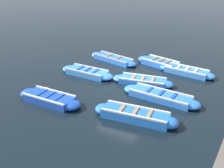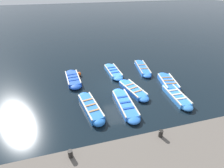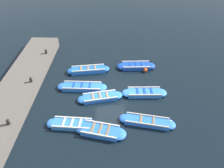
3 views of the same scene
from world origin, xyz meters
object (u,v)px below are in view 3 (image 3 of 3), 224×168
object	(u,v)px
bollard_mid_north	(31,80)
bollard_mid_south	(46,52)
boat_drifting	(72,124)
boat_tucked	(82,87)
buoy_yellow_far	(145,70)
bollard_north	(8,122)
boat_mid_row	(136,66)
boat_outer_right	(100,97)
boat_alongside	(88,70)
boat_centre	(144,93)
boat_near_quay	(100,131)
buoy_orange_near	(170,122)
boat_broadside	(147,121)

from	to	relation	value
bollard_mid_north	bollard_mid_south	size ratio (longest dim) A/B	1.00
boat_drifting	boat_tucked	bearing A→B (deg)	88.62
boat_tucked	buoy_yellow_far	size ratio (longest dim) A/B	11.17
boat_tucked	bollard_north	size ratio (longest dim) A/B	11.15
buoy_yellow_far	boat_mid_row	bearing A→B (deg)	142.68
boat_tucked	boat_outer_right	xyz separation A→B (m)	(1.51, -1.16, -0.00)
bollard_north	boat_drifting	bearing A→B (deg)	12.09
boat_tucked	boat_alongside	distance (m)	2.27
boat_centre	bollard_mid_north	bearing A→B (deg)	179.41
boat_mid_row	boat_centre	xyz separation A→B (m)	(0.46, -3.58, -0.01)
boat_near_quay	boat_alongside	bearing A→B (deg)	103.54
bollard_mid_north	bollard_mid_south	world-z (taller)	same
bollard_north	buoy_yellow_far	world-z (taller)	bollard_north
boat_near_quay	buoy_yellow_far	world-z (taller)	boat_near_quay
boat_tucked	bollard_mid_south	distance (m)	5.32
boat_outer_right	buoy_orange_near	bearing A→B (deg)	-24.24
boat_centre	bollard_mid_south	distance (m)	9.57
boat_outer_right	bollard_mid_north	xyz separation A→B (m)	(-5.22, 0.71, 0.93)
boat_mid_row	buoy_orange_near	size ratio (longest dim) A/B	13.64
boat_outer_right	bollard_mid_north	size ratio (longest dim) A/B	9.89
boat_alongside	bollard_mid_south	world-z (taller)	bollard_mid_south
boat_alongside	boat_outer_right	world-z (taller)	boat_alongside
boat_near_quay	boat_tucked	bearing A→B (deg)	112.65
boat_broadside	buoy_yellow_far	size ratio (longest dim) A/B	10.81
boat_centre	boat_drifting	size ratio (longest dim) A/B	1.02
bollard_mid_south	boat_near_quay	bearing A→B (deg)	-55.46
boat_alongside	bollard_mid_north	distance (m)	4.84
bollard_north	buoy_orange_near	world-z (taller)	bollard_north
boat_broadside	boat_drifting	distance (m)	4.90
boat_broadside	bollard_mid_north	xyz separation A→B (m)	(-8.49, 2.94, 0.93)
boat_mid_row	boat_near_quay	xyz separation A→B (m)	(-2.58, -7.33, -0.01)
boat_alongside	boat_broadside	bearing A→B (deg)	-50.99
boat_mid_row	boat_tucked	size ratio (longest dim) A/B	0.89
boat_near_quay	buoy_yellow_far	distance (m)	7.53
boat_centre	buoy_orange_near	size ratio (longest dim) A/B	13.57
buoy_yellow_far	buoy_orange_near	bearing A→B (deg)	-78.43
boat_drifting	bollard_mid_south	world-z (taller)	bollard_mid_south
boat_drifting	buoy_yellow_far	distance (m)	8.17
boat_drifting	bollard_mid_south	distance (m)	8.39
boat_near_quay	bollard_mid_north	xyz separation A→B (m)	(-5.49, 3.84, 0.92)
boat_mid_row	buoy_yellow_far	bearing A→B (deg)	-37.32
boat_broadside	boat_tucked	bearing A→B (deg)	144.73
boat_mid_row	boat_outer_right	size ratio (longest dim) A/B	1.00
boat_centre	bollard_mid_north	world-z (taller)	bollard_mid_north
boat_alongside	bollard_north	bearing A→B (deg)	-119.77
boat_mid_row	bollard_mid_north	size ratio (longest dim) A/B	9.88
boat_drifting	buoy_yellow_far	bearing A→B (deg)	50.10
boat_tucked	bollard_mid_north	bearing A→B (deg)	-173.17
buoy_yellow_far	bollard_mid_north	bearing A→B (deg)	-161.87
boat_mid_row	boat_drifting	world-z (taller)	boat_mid_row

